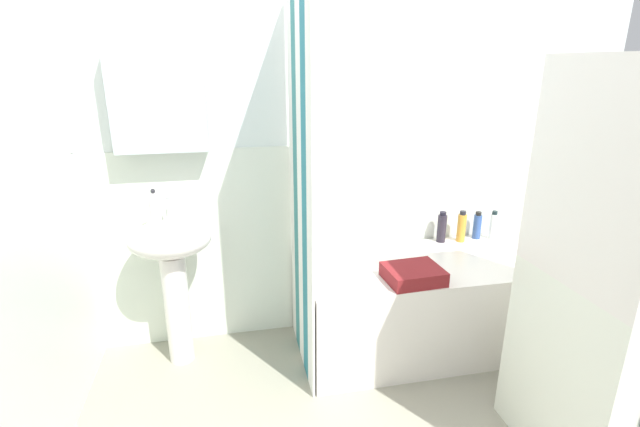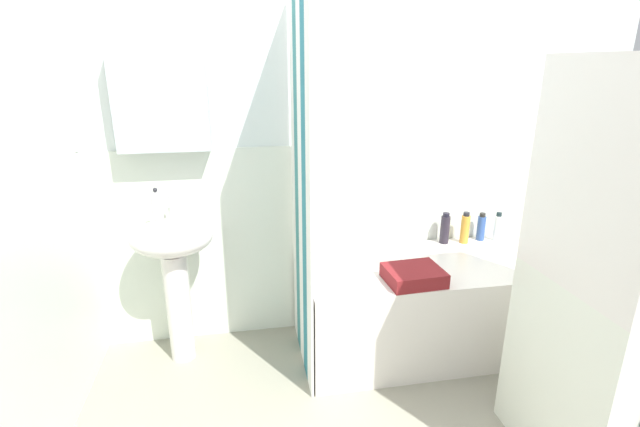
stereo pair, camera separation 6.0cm
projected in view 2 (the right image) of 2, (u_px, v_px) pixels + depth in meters
name	position (u px, v px, depth m)	size (l,w,h in m)	color
wall_back_tiled	(342.00, 154.00, 2.75)	(3.60, 0.18, 2.40)	silver
sink	(174.00, 259.00, 2.52)	(0.44, 0.34, 0.86)	silver
faucet	(170.00, 205.00, 2.50)	(0.03, 0.12, 0.12)	silver
soap_dispenser	(157.00, 205.00, 2.45)	(0.06, 0.06, 0.17)	silver
bathtub	(421.00, 305.00, 2.73)	(1.41, 0.68, 0.55)	white
shower_curtain	(301.00, 196.00, 2.38)	(0.01, 0.68, 2.00)	silver
shampoo_bottle	(497.00, 227.00, 2.96)	(0.05, 0.05, 0.19)	white
lotion_bottle	(481.00, 227.00, 2.97)	(0.05, 0.05, 0.18)	#305199
body_wash_bottle	(465.00, 228.00, 2.92)	(0.05, 0.05, 0.21)	gold
conditioner_bottle	(445.00, 229.00, 2.92)	(0.06, 0.06, 0.20)	#2A242F
towel_folded	(414.00, 275.00, 2.41)	(0.29, 0.24, 0.08)	maroon
washer_dryer_stack	(631.00, 282.00, 1.78)	(0.59, 0.63, 1.69)	silver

